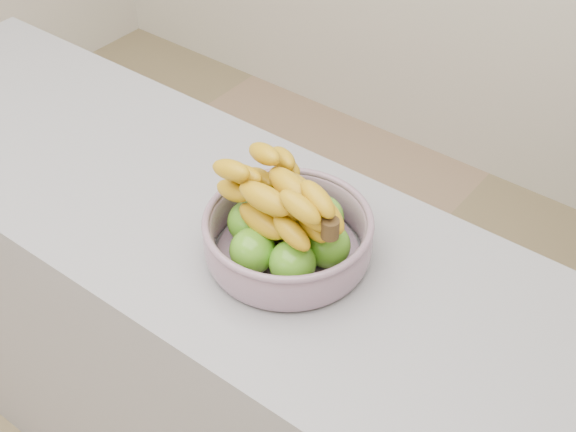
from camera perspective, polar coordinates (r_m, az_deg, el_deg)
name	(u,v)px	position (r m, az deg, el deg)	size (l,w,h in m)	color
counter	(212,349)	(1.98, -5.41, -9.39)	(2.00, 0.60, 0.90)	#93949B
fruit_bowl	(287,230)	(1.50, -0.05, -1.04)	(0.32, 0.32, 0.20)	#95A1B2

